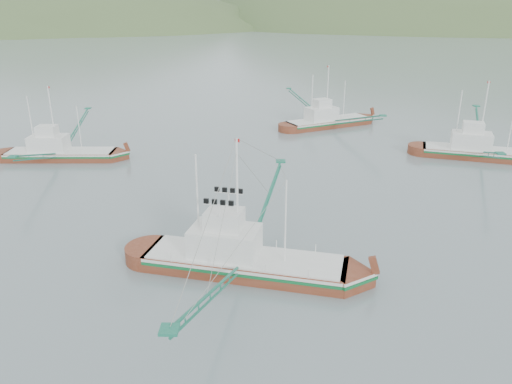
{
  "coord_description": "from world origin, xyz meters",
  "views": [
    {
      "loc": [
        0.93,
        -34.36,
        18.6
      ],
      "look_at": [
        0.0,
        6.0,
        3.2
      ],
      "focal_mm": 35.0,
      "sensor_mm": 36.0,
      "label": 1
    }
  ],
  "objects_px": {
    "bg_boat_right": "(482,143)",
    "bg_boat_far": "(328,113)",
    "bg_boat_left": "(59,149)",
    "main_boat": "(242,247)"
  },
  "relations": [
    {
      "from": "bg_boat_right",
      "to": "bg_boat_far",
      "type": "xyz_separation_m",
      "value": [
        -17.44,
        16.89,
        0.17
      ]
    },
    {
      "from": "bg_boat_right",
      "to": "bg_boat_far",
      "type": "distance_m",
      "value": 24.28
    },
    {
      "from": "main_boat",
      "to": "bg_boat_right",
      "type": "distance_m",
      "value": 41.08
    },
    {
      "from": "main_boat",
      "to": "bg_boat_left",
      "type": "xyz_separation_m",
      "value": [
        -24.45,
        27.53,
        -0.61
      ]
    },
    {
      "from": "bg_boat_far",
      "to": "bg_boat_left",
      "type": "height_order",
      "value": "bg_boat_far"
    },
    {
      "from": "bg_boat_far",
      "to": "bg_boat_right",
      "type": "bearing_deg",
      "value": -71.94
    },
    {
      "from": "bg_boat_right",
      "to": "bg_boat_left",
      "type": "relative_size",
      "value": 1.03
    },
    {
      "from": "main_boat",
      "to": "bg_boat_far",
      "type": "height_order",
      "value": "main_boat"
    },
    {
      "from": "main_boat",
      "to": "bg_boat_far",
      "type": "distance_m",
      "value": 47.52
    },
    {
      "from": "bg_boat_right",
      "to": "bg_boat_far",
      "type": "bearing_deg",
      "value": 152.02
    }
  ]
}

